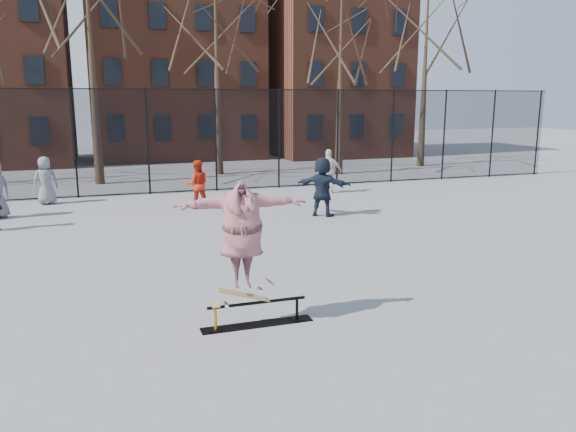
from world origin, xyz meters
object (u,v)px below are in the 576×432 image
object	(u,v)px
bystander_red	(197,184)
bystander_extra	(46,180)
skater	(242,245)
skateboard	(243,300)
bystander_white	(329,171)
bystander_navy	(323,187)
skate_rail	(257,316)

from	to	relation	value
bystander_red	bystander_extra	world-z (taller)	bystander_extra
bystander_red	skater	bearing A→B (deg)	89.65
skateboard	skater	bearing A→B (deg)	0.00
skater	bystander_extra	distance (m)	13.22
skater	skateboard	bearing A→B (deg)	0.00
skateboard	bystander_white	bearing A→B (deg)	61.64
bystander_extra	skateboard	bearing A→B (deg)	90.86
bystander_red	bystander_navy	distance (m)	4.28
bystander_red	bystander_navy	xyz separation A→B (m)	(3.49, -2.48, 0.12)
bystander_red	bystander_extra	xyz separation A→B (m)	(-4.86, 2.42, 0.02)
bystander_navy	bystander_extra	xyz separation A→B (m)	(-8.35, 4.90, -0.10)
skateboard	bystander_extra	world-z (taller)	bystander_extra
bystander_extra	skater	bearing A→B (deg)	90.86
skater	bystander_red	size ratio (longest dim) A/B	1.29
skater	bystander_red	world-z (taller)	skater
skate_rail	skateboard	world-z (taller)	skateboard
bystander_navy	bystander_white	bearing A→B (deg)	-77.68
skate_rail	bystander_extra	xyz separation A→B (m)	(-4.12, 12.62, 0.68)
skateboard	skate_rail	bearing A→B (deg)	0.00
bystander_white	bystander_extra	xyz separation A→B (m)	(-10.20, 0.94, -0.02)
skateboard	bystander_navy	xyz separation A→B (m)	(4.46, 7.73, 0.47)
skateboard	bystander_extra	xyz separation A→B (m)	(-3.89, 12.62, 0.37)
skate_rail	bystander_extra	size ratio (longest dim) A/B	1.11
skate_rail	bystander_red	bearing A→B (deg)	85.85
bystander_red	bystander_navy	world-z (taller)	bystander_navy
skateboard	bystander_white	xyz separation A→B (m)	(6.31, 11.69, 0.39)
skater	bystander_navy	xyz separation A→B (m)	(4.46, 7.73, -0.44)
skateboard	skater	distance (m)	0.90
bystander_white	skate_rail	bearing A→B (deg)	88.10
bystander_red	bystander_extra	size ratio (longest dim) A/B	0.97
skateboard	bystander_navy	world-z (taller)	bystander_navy
skate_rail	skateboard	bearing A→B (deg)	180.00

